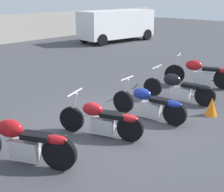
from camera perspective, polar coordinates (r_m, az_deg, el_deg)
ground_plane at (r=7.48m, az=0.66°, el=-4.92°), size 60.00×60.00×0.00m
motorcycle_slot_1 at (r=5.82m, az=-16.11°, el=-8.04°), size 1.11×1.98×1.00m
motorcycle_slot_2 at (r=6.66m, az=-1.82°, el=-4.31°), size 0.89×1.86×0.93m
motorcycle_slot_3 at (r=7.63m, az=6.92°, el=-1.44°), size 0.56×2.01×0.95m
motorcycle_slot_4 at (r=9.05m, az=12.18°, el=1.53°), size 0.67×2.13×0.93m
motorcycle_slot_5 at (r=10.64m, az=15.82°, el=4.03°), size 1.01×2.15×1.04m
parked_van at (r=20.35m, az=0.86°, el=13.01°), size 5.25×2.52×1.94m
traffic_cone_near at (r=8.24m, az=17.75°, el=-1.87°), size 0.31×0.31×0.47m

